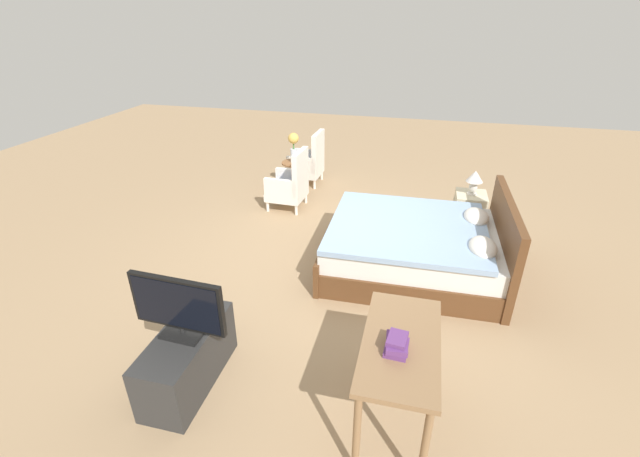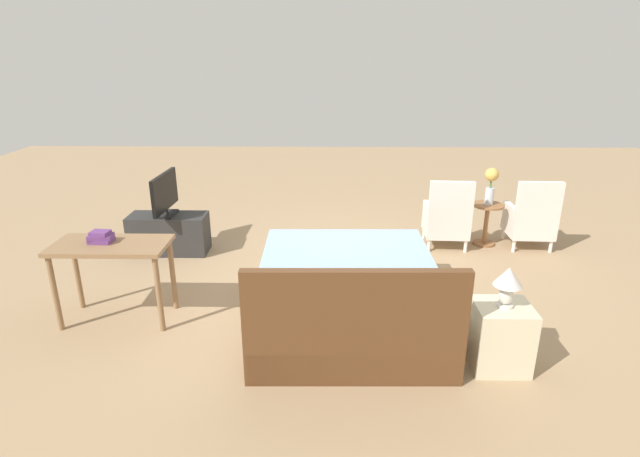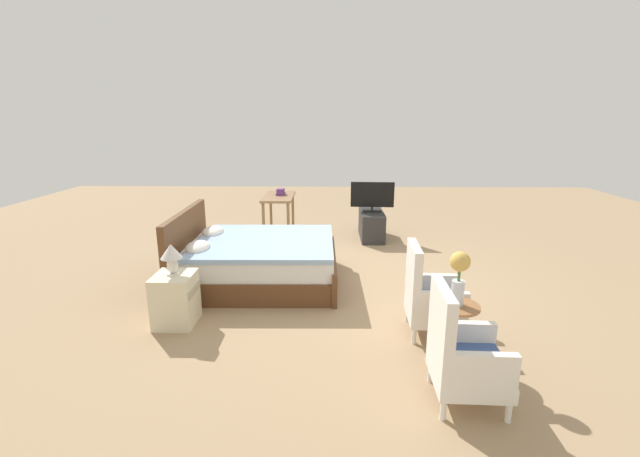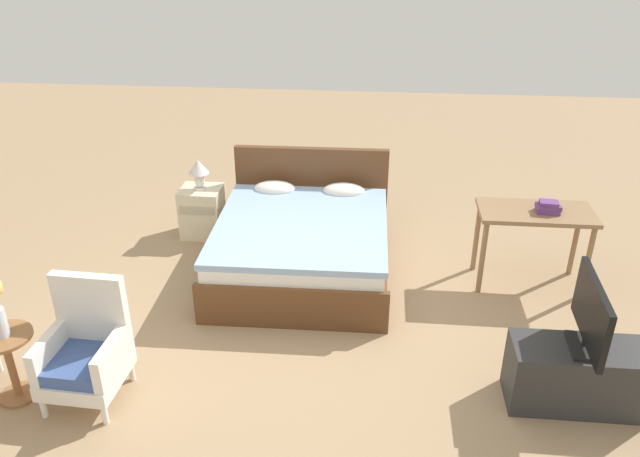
{
  "view_description": "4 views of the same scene",
  "coord_description": "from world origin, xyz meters",
  "px_view_note": "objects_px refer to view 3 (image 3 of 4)",
  "views": [
    {
      "loc": [
        4.33,
        0.93,
        2.77
      ],
      "look_at": [
        0.23,
        -0.08,
        0.59
      ],
      "focal_mm": 24.0,
      "sensor_mm": 36.0,
      "label": 1
    },
    {
      "loc": [
        0.08,
        5.12,
        2.44
      ],
      "look_at": [
        0.15,
        0.32,
        0.71
      ],
      "focal_mm": 28.0,
      "sensor_mm": 36.0,
      "label": 2
    },
    {
      "loc": [
        -5.41,
        0.04,
        2.11
      ],
      "look_at": [
        -0.0,
        0.15,
        0.71
      ],
      "focal_mm": 24.0,
      "sensor_mm": 36.0,
      "label": 3
    },
    {
      "loc": [
        0.58,
        -4.4,
        3.22
      ],
      "look_at": [
        0.12,
        0.26,
        0.83
      ],
      "focal_mm": 35.0,
      "sensor_mm": 36.0,
      "label": 4
    }
  ],
  "objects_px": {
    "bed": "(256,260)",
    "flower_vase": "(459,273)",
    "side_table": "(455,326)",
    "armchair_by_window_right": "(430,298)",
    "tv_flatscreen": "(372,196)",
    "table_lamp": "(171,255)",
    "tv_stand": "(371,225)",
    "vanity_desk": "(279,202)",
    "nightstand": "(176,299)",
    "armchair_by_window_left": "(462,357)",
    "book_stack": "(281,192)"
  },
  "relations": [
    {
      "from": "bed",
      "to": "flower_vase",
      "type": "xyz_separation_m",
      "value": [
        -1.88,
        -2.05,
        0.55
      ]
    },
    {
      "from": "bed",
      "to": "side_table",
      "type": "bearing_deg",
      "value": -132.53
    },
    {
      "from": "armchair_by_window_right",
      "to": "tv_flatscreen",
      "type": "height_order",
      "value": "tv_flatscreen"
    },
    {
      "from": "armchair_by_window_right",
      "to": "table_lamp",
      "type": "xyz_separation_m",
      "value": [
        0.15,
        2.61,
        0.39
      ]
    },
    {
      "from": "side_table",
      "to": "tv_stand",
      "type": "height_order",
      "value": "side_table"
    },
    {
      "from": "tv_stand",
      "to": "vanity_desk",
      "type": "xyz_separation_m",
      "value": [
        -0.02,
        1.66,
        0.41
      ]
    },
    {
      "from": "armchair_by_window_right",
      "to": "nightstand",
      "type": "xyz_separation_m",
      "value": [
        0.15,
        2.61,
        -0.1
      ]
    },
    {
      "from": "side_table",
      "to": "tv_flatscreen",
      "type": "distance_m",
      "value": 4.11
    },
    {
      "from": "flower_vase",
      "to": "armchair_by_window_right",
      "type": "bearing_deg",
      "value": 10.16
    },
    {
      "from": "armchair_by_window_left",
      "to": "nightstand",
      "type": "bearing_deg",
      "value": 64.89
    },
    {
      "from": "bed",
      "to": "tv_stand",
      "type": "distance_m",
      "value": 2.78
    },
    {
      "from": "armchair_by_window_left",
      "to": "nightstand",
      "type": "relative_size",
      "value": 1.69
    },
    {
      "from": "table_lamp",
      "to": "book_stack",
      "type": "bearing_deg",
      "value": -11.99
    },
    {
      "from": "flower_vase",
      "to": "vanity_desk",
      "type": "bearing_deg",
      "value": 26.23
    },
    {
      "from": "book_stack",
      "to": "flower_vase",
      "type": "bearing_deg",
      "value": -154.57
    },
    {
      "from": "tv_stand",
      "to": "armchair_by_window_left",
      "type": "bearing_deg",
      "value": -177.07
    },
    {
      "from": "armchair_by_window_left",
      "to": "table_lamp",
      "type": "bearing_deg",
      "value": 64.9
    },
    {
      "from": "tv_stand",
      "to": "vanity_desk",
      "type": "distance_m",
      "value": 1.71
    },
    {
      "from": "book_stack",
      "to": "nightstand",
      "type": "bearing_deg",
      "value": 168.02
    },
    {
      "from": "bed",
      "to": "tv_flatscreen",
      "type": "bearing_deg",
      "value": -38.15
    },
    {
      "from": "side_table",
      "to": "flower_vase",
      "type": "xyz_separation_m",
      "value": [
        0.0,
        0.0,
        0.5
      ]
    },
    {
      "from": "armchair_by_window_left",
      "to": "side_table",
      "type": "height_order",
      "value": "armchair_by_window_left"
    },
    {
      "from": "nightstand",
      "to": "vanity_desk",
      "type": "height_order",
      "value": "vanity_desk"
    },
    {
      "from": "bed",
      "to": "tv_flatscreen",
      "type": "xyz_separation_m",
      "value": [
        2.19,
        -1.72,
        0.47
      ]
    },
    {
      "from": "side_table",
      "to": "tv_flatscreen",
      "type": "height_order",
      "value": "tv_flatscreen"
    },
    {
      "from": "vanity_desk",
      "to": "side_table",
      "type": "bearing_deg",
      "value": -153.77
    },
    {
      "from": "nightstand",
      "to": "tv_stand",
      "type": "xyz_separation_m",
      "value": [
        3.38,
        -2.37,
        -0.03
      ]
    },
    {
      "from": "bed",
      "to": "side_table",
      "type": "xyz_separation_m",
      "value": [
        -1.88,
        -2.05,
        0.05
      ]
    },
    {
      "from": "armchair_by_window_left",
      "to": "book_stack",
      "type": "bearing_deg",
      "value": 21.82
    },
    {
      "from": "tv_flatscreen",
      "to": "vanity_desk",
      "type": "relative_size",
      "value": 0.74
    },
    {
      "from": "armchair_by_window_right",
      "to": "table_lamp",
      "type": "height_order",
      "value": "armchair_by_window_right"
    },
    {
      "from": "bed",
      "to": "tv_flatscreen",
      "type": "distance_m",
      "value": 2.82
    },
    {
      "from": "flower_vase",
      "to": "vanity_desk",
      "type": "relative_size",
      "value": 0.46
    },
    {
      "from": "bed",
      "to": "nightstand",
      "type": "relative_size",
      "value": 3.68
    },
    {
      "from": "armchair_by_window_right",
      "to": "book_stack",
      "type": "bearing_deg",
      "value": 27.47
    },
    {
      "from": "armchair_by_window_right",
      "to": "book_stack",
      "type": "xyz_separation_m",
      "value": [
        3.6,
        1.87,
        0.45
      ]
    },
    {
      "from": "armchair_by_window_left",
      "to": "flower_vase",
      "type": "relative_size",
      "value": 1.93
    },
    {
      "from": "side_table",
      "to": "tv_stand",
      "type": "distance_m",
      "value": 4.08
    },
    {
      "from": "bed",
      "to": "armchair_by_window_right",
      "type": "height_order",
      "value": "bed"
    },
    {
      "from": "side_table",
      "to": "table_lamp",
      "type": "relative_size",
      "value": 1.67
    },
    {
      "from": "nightstand",
      "to": "tv_flatscreen",
      "type": "relative_size",
      "value": 0.71
    },
    {
      "from": "flower_vase",
      "to": "book_stack",
      "type": "distance_m",
      "value": 4.59
    },
    {
      "from": "armchair_by_window_right",
      "to": "flower_vase",
      "type": "xyz_separation_m",
      "value": [
        -0.54,
        -0.1,
        0.47
      ]
    },
    {
      "from": "table_lamp",
      "to": "vanity_desk",
      "type": "xyz_separation_m",
      "value": [
        3.37,
        -0.71,
        -0.11
      ]
    },
    {
      "from": "armchair_by_window_right",
      "to": "armchair_by_window_left",
      "type": "bearing_deg",
      "value": 180.0
    },
    {
      "from": "armchair_by_window_left",
      "to": "tv_stand",
      "type": "height_order",
      "value": "armchair_by_window_left"
    },
    {
      "from": "tv_flatscreen",
      "to": "book_stack",
      "type": "relative_size",
      "value": 3.52
    },
    {
      "from": "armchair_by_window_right",
      "to": "flower_vase",
      "type": "bearing_deg",
      "value": -169.84
    },
    {
      "from": "tv_stand",
      "to": "side_table",
      "type": "bearing_deg",
      "value": -175.33
    },
    {
      "from": "bed",
      "to": "nightstand",
      "type": "xyz_separation_m",
      "value": [
        -1.2,
        0.65,
        -0.03
      ]
    }
  ]
}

